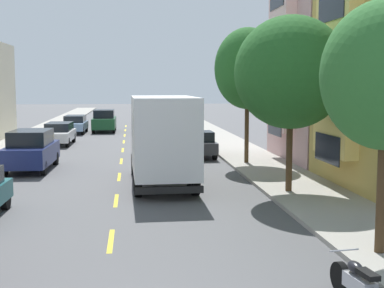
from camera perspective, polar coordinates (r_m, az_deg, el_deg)
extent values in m
plane|color=#4C4C4F|center=(37.25, -7.26, -0.09)|extent=(160.00, 160.00, 0.00)
cube|color=#A39E93|center=(36.07, -18.66, -0.46)|extent=(3.20, 120.00, 0.14)
cube|color=#A39E93|center=(35.84, 4.11, -0.19)|extent=(3.20, 120.00, 0.14)
cube|color=yellow|center=(14.61, -8.57, -10.06)|extent=(0.14, 2.20, 0.01)
cube|color=yellow|center=(19.46, -8.02, -5.92)|extent=(0.14, 2.20, 0.01)
cube|color=yellow|center=(24.37, -7.70, -3.45)|extent=(0.14, 2.20, 0.01)
cube|color=yellow|center=(29.31, -7.48, -1.80)|extent=(0.14, 2.20, 0.01)
cube|color=yellow|center=(34.26, -7.33, -0.63)|extent=(0.14, 2.20, 0.01)
cube|color=yellow|center=(39.23, -7.22, 0.24)|extent=(0.14, 2.20, 0.01)
cube|color=yellow|center=(44.21, -7.13, 0.92)|extent=(0.14, 2.20, 0.01)
cube|color=yellow|center=(49.19, -7.06, 1.46)|extent=(0.14, 2.20, 0.01)
cube|color=yellow|center=(54.17, -7.00, 1.90)|extent=(0.14, 2.20, 0.01)
cube|color=#F9D572|center=(21.60, 15.04, 8.14)|extent=(0.55, 3.41, 7.05)
cube|color=#1E232D|center=(21.63, 14.07, -0.47)|extent=(0.04, 2.59, 1.10)
cube|color=#1E232D|center=(21.49, 14.26, 6.73)|extent=(0.04, 2.59, 1.10)
cube|color=#1E232D|center=(21.69, 14.46, 13.91)|extent=(0.04, 2.59, 1.10)
cube|color=#FECACA|center=(29.03, 9.42, 9.84)|extent=(0.55, 3.41, 8.58)
cube|color=#1E232D|center=(28.97, 8.72, 2.02)|extent=(0.04, 2.59, 1.10)
cube|color=#1E232D|center=(28.92, 8.83, 8.56)|extent=(0.04, 2.59, 1.10)
cylinder|color=#47331E|center=(13.47, 19.39, -4.85)|extent=(0.23, 0.23, 2.88)
cylinder|color=#47331E|center=(20.38, 10.23, -0.95)|extent=(0.24, 0.24, 2.85)
ellipsoid|color=#235B23|center=(20.23, 10.40, 7.46)|extent=(4.15, 4.15, 4.16)
cylinder|color=#47331E|center=(27.57, 5.80, 1.39)|extent=(0.22, 0.22, 3.24)
ellipsoid|color=#235B23|center=(27.49, 5.87, 7.95)|extent=(3.32, 3.32, 4.09)
cube|color=white|center=(21.04, -3.00, 0.96)|extent=(2.50, 5.01, 2.98)
cube|color=white|center=(24.69, -3.67, 0.83)|extent=(2.34, 1.95, 2.20)
cube|color=black|center=(25.54, -3.82, 2.11)|extent=(2.02, 0.12, 0.97)
cube|color=black|center=(18.92, -2.39, -4.89)|extent=(2.40, 0.21, 0.24)
cylinder|color=black|center=(24.98, -1.23, -2.05)|extent=(0.30, 0.97, 0.96)
cylinder|color=black|center=(24.84, -6.10, -2.13)|extent=(0.30, 0.97, 0.96)
cylinder|color=black|center=(20.12, 0.33, -4.07)|extent=(0.30, 0.97, 0.96)
cylinder|color=black|center=(19.95, -5.73, -4.20)|extent=(0.30, 0.97, 0.96)
cylinder|color=black|center=(21.20, -0.08, -3.55)|extent=(0.30, 0.97, 0.96)
cylinder|color=black|center=(21.03, -5.82, -3.66)|extent=(0.30, 0.97, 0.96)
cube|color=#7A9EC6|center=(46.73, -12.28, 1.89)|extent=(1.90, 4.73, 0.62)
cube|color=black|center=(47.06, -12.24, 2.64)|extent=(1.65, 2.85, 0.55)
cylinder|color=black|center=(45.28, -13.51, 1.33)|extent=(0.23, 0.66, 0.66)
cylinder|color=black|center=(45.08, -11.50, 1.36)|extent=(0.23, 0.66, 0.66)
cylinder|color=black|center=(48.44, -12.98, 1.66)|extent=(0.23, 0.66, 0.66)
cylinder|color=black|center=(48.25, -11.10, 1.68)|extent=(0.23, 0.66, 0.66)
cube|color=navy|center=(27.09, -16.60, -1.02)|extent=(2.07, 4.85, 0.90)
cube|color=black|center=(27.00, -16.66, 0.67)|extent=(1.79, 2.83, 0.70)
cylinder|color=black|center=(25.77, -19.19, -2.48)|extent=(0.24, 0.67, 0.66)
cylinder|color=black|center=(25.39, -15.40, -2.48)|extent=(0.24, 0.67, 0.66)
cylinder|color=black|center=(28.91, -17.61, -1.50)|extent=(0.24, 0.67, 0.66)
cylinder|color=black|center=(28.58, -14.22, -1.49)|extent=(0.24, 0.67, 0.66)
cube|color=#333338|center=(30.76, 0.62, -0.17)|extent=(1.77, 4.01, 0.62)
cube|color=black|center=(30.23, 0.74, 0.83)|extent=(1.55, 1.69, 0.55)
cylinder|color=black|center=(32.24, 1.64, -0.43)|extent=(0.23, 0.66, 0.66)
cylinder|color=black|center=(32.05, -1.05, -0.47)|extent=(0.23, 0.66, 0.66)
cylinder|color=black|center=(29.57, 2.42, -1.04)|extent=(0.23, 0.66, 0.66)
cylinder|color=black|center=(29.37, -0.51, -1.09)|extent=(0.23, 0.66, 0.66)
cylinder|color=black|center=(18.90, -19.11, -5.56)|extent=(0.24, 0.67, 0.66)
cube|color=silver|center=(38.04, -13.90, 0.88)|extent=(1.90, 4.73, 0.62)
cube|color=black|center=(38.36, -13.84, 1.80)|extent=(1.65, 2.85, 0.55)
cylinder|color=black|center=(36.63, -15.49, 0.15)|extent=(0.23, 0.66, 0.66)
cylinder|color=black|center=(36.38, -13.01, 0.17)|extent=(0.23, 0.66, 0.66)
cylinder|color=black|center=(39.76, -14.69, 0.64)|extent=(0.23, 0.66, 0.66)
cylinder|color=black|center=(39.53, -12.40, 0.66)|extent=(0.23, 0.66, 0.66)
cube|color=tan|center=(59.51, -2.73, 3.07)|extent=(2.02, 4.83, 0.90)
cube|color=black|center=(59.47, -2.73, 3.84)|extent=(1.76, 2.81, 0.70)
cylinder|color=black|center=(61.21, -1.99, 2.74)|extent=(0.23, 0.66, 0.66)
cylinder|color=black|center=(61.13, -3.61, 2.73)|extent=(0.23, 0.66, 0.66)
cylinder|color=black|center=(57.96, -1.79, 2.55)|extent=(0.23, 0.66, 0.66)
cylinder|color=black|center=(57.87, -3.50, 2.53)|extent=(0.23, 0.66, 0.66)
cube|color=#194C28|center=(47.88, -9.25, 2.22)|extent=(1.95, 4.80, 0.90)
cube|color=black|center=(47.83, -9.26, 3.18)|extent=(1.72, 2.78, 0.70)
cylinder|color=black|center=(46.34, -10.40, 1.51)|extent=(0.22, 0.66, 0.66)
cylinder|color=black|center=(46.25, -8.26, 1.54)|extent=(0.22, 0.66, 0.66)
cylinder|color=black|center=(49.58, -10.14, 1.82)|extent=(0.22, 0.66, 0.66)
cylinder|color=black|center=(49.50, -8.14, 1.85)|extent=(0.22, 0.66, 0.66)
cylinder|color=black|center=(11.41, 15.39, -13.38)|extent=(0.21, 0.61, 0.60)
cube|color=silver|center=(10.78, 17.28, -13.95)|extent=(0.37, 0.84, 0.28)
ellipsoid|color=black|center=(10.84, 16.86, -12.37)|extent=(0.24, 0.48, 0.22)
cube|color=black|center=(10.48, 18.07, -12.95)|extent=(0.28, 0.54, 0.10)
cylinder|color=silver|center=(11.14, 15.76, -10.74)|extent=(0.62, 0.10, 0.03)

